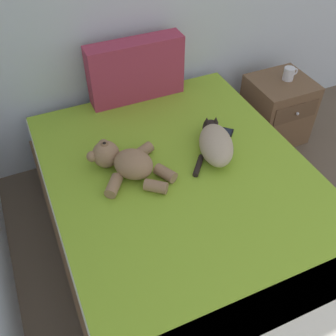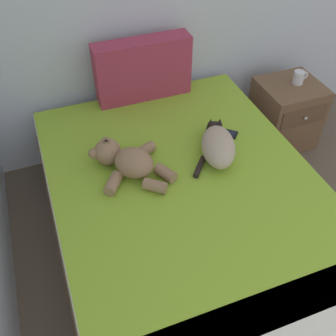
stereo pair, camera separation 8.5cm
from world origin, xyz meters
name	(u,v)px [view 1 (the left image)]	position (x,y,z in m)	size (l,w,h in m)	color
bed	(187,216)	(1.03, 3.48, 0.26)	(1.47, 2.01, 0.53)	brown
patterned_cushion	(136,70)	(1.08, 4.38, 0.73)	(0.64, 0.15, 0.41)	#A5334C
cat	(215,143)	(1.28, 3.65, 0.60)	(0.35, 0.42, 0.15)	tan
teddy_bear	(125,162)	(0.76, 3.71, 0.60)	(0.42, 0.47, 0.16)	#937051
cell_phone	(221,131)	(1.42, 3.81, 0.54)	(0.16, 0.15, 0.01)	black
nightstand	(276,110)	(2.14, 4.16, 0.26)	(0.44, 0.44, 0.51)	brown
mug	(289,74)	(2.19, 4.17, 0.56)	(0.12, 0.08, 0.09)	silver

